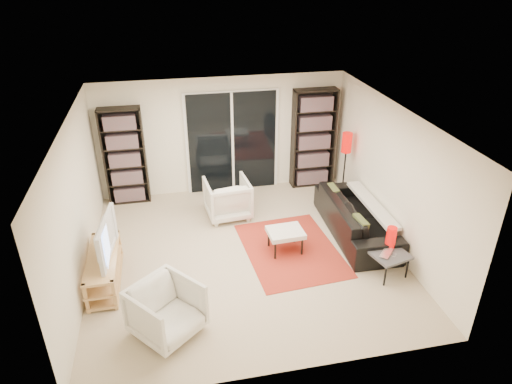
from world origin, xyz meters
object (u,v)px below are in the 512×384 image
armchair_front (166,310)px  side_table (388,255)px  bookshelf_left (125,157)px  armchair_back (228,198)px  bookshelf_right (313,139)px  sofa (356,217)px  ottoman (285,233)px  tv_stand (104,268)px  floor_lamp (346,149)px

armchair_front → side_table: bearing=-30.3°
bookshelf_left → armchair_back: bookshelf_left is taller
bookshelf_right → sofa: 2.21m
bookshelf_left → armchair_back: 2.20m
bookshelf_left → ottoman: size_ratio=3.20×
bookshelf_left → sofa: size_ratio=0.86×
armchair_front → tv_stand: bearing=86.0°
floor_lamp → armchair_back: bearing=-175.9°
sofa → side_table: sofa is taller
tv_stand → floor_lamp: 4.94m
ottoman → floor_lamp: size_ratio=0.42×
tv_stand → armchair_front: size_ratio=1.68×
sofa → ottoman: size_ratio=3.71×
sofa → armchair_front: bearing=119.6°
bookshelf_right → armchair_front: bearing=-129.7°
sofa → floor_lamp: floor_lamp is taller
bookshelf_left → armchair_back: (1.86, -1.00, -0.60)m
bookshelf_right → floor_lamp: bearing=-64.4°
armchair_front → floor_lamp: floor_lamp is taller
sofa → armchair_back: (-2.15, 1.09, 0.04)m
bookshelf_left → side_table: size_ratio=2.96×
side_table → bookshelf_right: bearing=93.1°
sofa → armchair_front: 3.84m
side_table → armchair_back: bearing=133.3°
sofa → armchair_back: 2.41m
sofa → side_table: bearing=-177.7°
tv_stand → bookshelf_left: bearing=84.1°
bookshelf_left → tv_stand: size_ratio=1.42×
bookshelf_right → armchair_front: 5.09m
bookshelf_right → armchair_back: bearing=-153.4°
armchair_front → ottoman: 2.51m
armchair_back → floor_lamp: floor_lamp is taller
armchair_back → sofa: bearing=147.9°
armchair_front → ottoman: (2.01, 1.52, -0.02)m
tv_stand → armchair_back: size_ratio=1.66×
bookshelf_right → armchair_back: bookshelf_right is taller
sofa → floor_lamp: (0.23, 1.25, 0.78)m
bookshelf_left → armchair_front: bookshelf_left is taller
sofa → armchair_back: armchair_back is taller
bookshelf_left → sofa: 4.57m
bookshelf_right → side_table: (0.18, -3.30, -0.69)m
armchair_front → ottoman: armchair_front is taller
bookshelf_right → floor_lamp: bookshelf_right is taller
bookshelf_left → sofa: (4.02, -2.08, -0.64)m
side_table → tv_stand: bearing=171.2°
tv_stand → armchair_front: (0.90, -1.24, 0.11)m
ottoman → tv_stand: bearing=-174.6°
armchair_back → floor_lamp: size_ratio=0.57×
tv_stand → ottoman: bearing=5.4°
tv_stand → armchair_front: 1.54m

